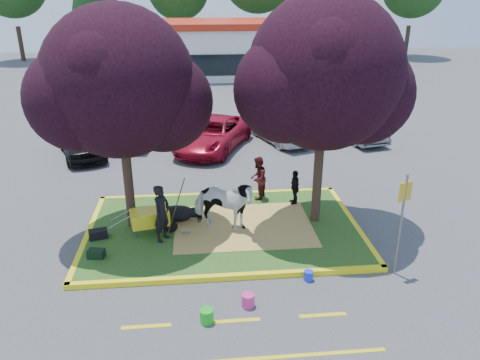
{
  "coord_description": "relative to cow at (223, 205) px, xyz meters",
  "views": [
    {
      "loc": [
        -0.74,
        -12.69,
        6.96
      ],
      "look_at": [
        0.55,
        0.5,
        1.48
      ],
      "focal_mm": 35.0,
      "sensor_mm": 36.0,
      "label": 1
    }
  ],
  "objects": [
    {
      "name": "curb_near",
      "position": [
        0.03,
        -2.43,
        -0.9
      ],
      "size": [
        8.3,
        0.16,
        0.15
      ],
      "primitive_type": "cube",
      "color": "yellow",
      "rests_on": "ground"
    },
    {
      "name": "cow",
      "position": [
        0.0,
        0.0,
        0.0
      ],
      "size": [
        2.13,
        1.52,
        1.64
      ],
      "primitive_type": "imported",
      "rotation": [
        0.0,
        0.0,
        1.21
      ],
      "color": "white",
      "rests_on": "median_island"
    },
    {
      "name": "car_white",
      "position": [
        3.36,
        9.06,
        -0.37
      ],
      "size": [
        2.97,
        4.46,
        1.2
      ],
      "primitive_type": "imported",
      "rotation": [
        0.0,
        0.0,
        3.48
      ],
      "color": "silver",
      "rests_on": "ground"
    },
    {
      "name": "ground",
      "position": [
        0.03,
        0.15,
        -0.97
      ],
      "size": [
        90.0,
        90.0,
        0.0
      ],
      "primitive_type": "plane",
      "color": "#424244",
      "rests_on": "ground"
    },
    {
      "name": "bucket_blue",
      "position": [
        2.02,
        -2.65,
        -0.84
      ],
      "size": [
        0.26,
        0.26,
        0.26
      ],
      "primitive_type": "cylinder",
      "rotation": [
        0.0,
        0.0,
        0.07
      ],
      "color": "blue",
      "rests_on": "ground"
    },
    {
      "name": "car_black",
      "position": [
        -5.79,
        7.81,
        -0.25
      ],
      "size": [
        3.03,
        4.54,
        1.44
      ],
      "primitive_type": "imported",
      "rotation": [
        0.0,
        0.0,
        0.35
      ],
      "color": "black",
      "rests_on": "ground"
    },
    {
      "name": "straw_bedding",
      "position": [
        0.63,
        0.15,
        -0.82
      ],
      "size": [
        4.2,
        3.0,
        0.01
      ],
      "primitive_type": "cube",
      "color": "tan",
      "rests_on": "median_island"
    },
    {
      "name": "fire_lane_stripe_a",
      "position": [
        -1.97,
        -4.05,
        -0.97
      ],
      "size": [
        1.1,
        0.12,
        0.01
      ],
      "primitive_type": "cube",
      "color": "yellow",
      "rests_on": "ground"
    },
    {
      "name": "wheelbarrow",
      "position": [
        -2.15,
        -0.02,
        -0.31
      ],
      "size": [
        1.98,
        0.88,
        0.74
      ],
      "rotation": [
        0.0,
        0.0,
        0.22
      ],
      "color": "black",
      "rests_on": "median_island"
    },
    {
      "name": "median_island",
      "position": [
        0.03,
        0.15,
        -0.9
      ],
      "size": [
        8.0,
        5.0,
        0.15
      ],
      "primitive_type": "cube",
      "color": "#224A17",
      "rests_on": "ground"
    },
    {
      "name": "gear_bag_dark",
      "position": [
        -3.67,
        -0.18,
        -0.69
      ],
      "size": [
        0.58,
        0.41,
        0.27
      ],
      "primitive_type": "cube",
      "rotation": [
        0.0,
        0.0,
        0.25
      ],
      "color": "black",
      "rests_on": "median_island"
    },
    {
      "name": "curb_left",
      "position": [
        -4.05,
        0.15,
        -0.9
      ],
      "size": [
        0.16,
        5.3,
        0.15
      ],
      "primitive_type": "cube",
      "color": "yellow",
      "rests_on": "ground"
    },
    {
      "name": "tree_purple_right",
      "position": [
        2.95,
        0.33,
        3.59
      ],
      "size": [
        5.3,
        4.4,
        6.82
      ],
      "color": "black",
      "rests_on": "median_island"
    },
    {
      "name": "bucket_pink",
      "position": [
        0.36,
        -3.55,
        -0.81
      ],
      "size": [
        0.36,
        0.36,
        0.33
      ],
      "primitive_type": "cylinder",
      "rotation": [
        0.0,
        0.0,
        0.18
      ],
      "color": "#D62F7F",
      "rests_on": "ground"
    },
    {
      "name": "gear_bag_green",
      "position": [
        -3.54,
        -1.25,
        -0.7
      ],
      "size": [
        0.48,
        0.35,
        0.23
      ],
      "primitive_type": "cube",
      "rotation": [
        0.0,
        0.0,
        -0.18
      ],
      "color": "black",
      "rests_on": "median_island"
    },
    {
      "name": "visitor_a",
      "position": [
        1.34,
        2.15,
        -0.06
      ],
      "size": [
        0.82,
        0.9,
        1.51
      ],
      "primitive_type": "imported",
      "rotation": [
        0.0,
        0.0,
        -1.99
      ],
      "color": "#471418",
      "rests_on": "median_island"
    },
    {
      "name": "fire_lane_stripe_b",
      "position": [
        0.03,
        -4.05,
        -0.97
      ],
      "size": [
        1.1,
        0.12,
        0.01
      ],
      "primitive_type": "cube",
      "color": "yellow",
      "rests_on": "ground"
    },
    {
      "name": "curb_far",
      "position": [
        0.03,
        2.73,
        -0.9
      ],
      "size": [
        8.3,
        0.16,
        0.15
      ],
      "primitive_type": "cube",
      "color": "yellow",
      "rests_on": "ground"
    },
    {
      "name": "handler",
      "position": [
        -1.77,
        -0.45,
        0.03
      ],
      "size": [
        0.66,
        0.74,
        1.7
      ],
      "primitive_type": "imported",
      "rotation": [
        0.0,
        0.0,
        1.06
      ],
      "color": "black",
      "rests_on": "median_island"
    },
    {
      "name": "curb_right",
      "position": [
        4.11,
        0.15,
        -0.9
      ],
      "size": [
        0.16,
        5.3,
        0.15
      ],
      "primitive_type": "cube",
      "color": "yellow",
      "rests_on": "ground"
    },
    {
      "name": "retail_building",
      "position": [
        2.03,
        28.14,
        1.28
      ],
      "size": [
        20.4,
        8.4,
        4.4
      ],
      "color": "silver",
      "rests_on": "ground"
    },
    {
      "name": "calf",
      "position": [
        -1.41,
        0.74,
        -0.58
      ],
      "size": [
        1.21,
        0.83,
        0.48
      ],
      "primitive_type": "ellipsoid",
      "rotation": [
        0.0,
        0.0,
        0.2
      ],
      "color": "black",
      "rests_on": "median_island"
    },
    {
      "name": "car_red",
      "position": [
        0.05,
        8.14,
        -0.25
      ],
      "size": [
        4.29,
        5.68,
        1.43
      ],
      "primitive_type": "imported",
      "rotation": [
        0.0,
        0.0,
        -0.42
      ],
      "color": "#A20D24",
      "rests_on": "ground"
    },
    {
      "name": "car_grey",
      "position": [
        7.07,
        9.09,
        -0.28
      ],
      "size": [
        2.34,
        4.42,
        1.38
      ],
      "primitive_type": "imported",
      "rotation": [
        0.0,
        0.0,
        0.22
      ],
      "color": "#55595C",
      "rests_on": "ground"
    },
    {
      "name": "fire_lane_long",
      "position": [
        0.03,
        -5.25,
        -0.97
      ],
      "size": [
        6.0,
        0.1,
        0.01
      ],
      "primitive_type": "cube",
      "color": "yellow",
      "rests_on": "ground"
    },
    {
      "name": "sign_post",
      "position": [
        4.33,
        -2.55,
        0.77
      ],
      "size": [
        0.38,
        0.17,
        2.78
      ],
      "rotation": [
        0.0,
        0.0,
        0.36
      ],
      "color": "slate",
      "rests_on": "ground"
    },
    {
      "name": "tree_purple_left",
      "position": [
        -2.75,
        0.53,
        3.39
      ],
      "size": [
        5.06,
        4.2,
        6.51
      ],
      "color": "black",
      "rests_on": "median_island"
    },
    {
      "name": "fire_lane_stripe_c",
      "position": [
        2.03,
        -4.05,
        -0.97
      ],
      "size": [
        1.1,
        0.12,
        0.01
      ],
      "primitive_type": "cube",
      "color": "yellow",
      "rests_on": "ground"
    },
    {
      "name": "visitor_b",
      "position": [
        2.52,
        1.63,
        -0.22
      ],
      "size": [
        0.35,
        0.72,
        1.2
      ],
      "primitive_type": "imported",
      "rotation": [
        0.0,
        0.0,
        -1.48
      ],
      "color": "black",
      "rests_on": "median_island"
    },
    {
      "name": "bucket_green",
      "position": [
        -0.62,
        -4.03,
        -0.8
      ],
      "size": [
        0.35,
        0.35,
        0.33
      ],
      "primitive_type": "cylinder",
      "rotation": [
        0.0,
        0.0,
        -0.12
      ],
      "color": "green",
      "rests_on": "ground"
    },
    {
      "name": "car_silver",
      "position": [
        -3.59,
        9.59,
        -0.27
      ],
      "size": [
        1.83,
        4.36,
        1.4
      ],
      "primitive_type": "imported",
      "rotation": [
        0.0,
        0.0,
        3.06
      ],
      "color": "gray",
      "rests_on": "ground"
    }
  ]
}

